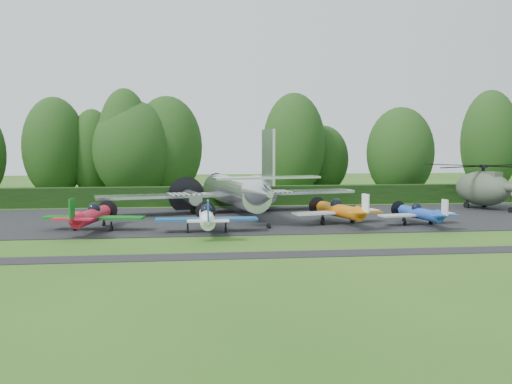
{
  "coord_description": "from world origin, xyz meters",
  "views": [
    {
      "loc": [
        -7.3,
        -38.43,
        6.54
      ],
      "look_at": [
        -1.73,
        7.92,
        2.5
      ],
      "focal_mm": 40.0,
      "sensor_mm": 36.0,
      "label": 1
    }
  ],
  "objects": [
    {
      "name": "hedgerow",
      "position": [
        0.0,
        21.0,
        0.0
      ],
      "size": [
        90.0,
        1.6,
        2.0
      ],
      "primitive_type": "cube",
      "color": "black",
      "rests_on": "ground"
    },
    {
      "name": "tree_6",
      "position": [
        10.1,
        33.8,
        4.38
      ],
      "size": [
        6.59,
        6.59,
        8.78
      ],
      "color": "black",
      "rests_on": "ground"
    },
    {
      "name": "light_plane_orange",
      "position": [
        4.66,
        5.36,
        1.19
      ],
      "size": [
        7.41,
        7.79,
        2.85
      ],
      "rotation": [
        0.0,
        0.0,
        -0.27
      ],
      "color": "#BA610A",
      "rests_on": "ground"
    },
    {
      "name": "light_plane_white",
      "position": [
        -5.97,
        2.32,
        1.18
      ],
      "size": [
        7.4,
        7.78,
        2.84
      ],
      "rotation": [
        0.0,
        0.0,
        0.01
      ],
      "color": "white",
      "rests_on": "ground"
    },
    {
      "name": "tree_7",
      "position": [
        -23.05,
        32.05,
        5.98
      ],
      "size": [
        7.43,
        7.43,
        11.99
      ],
      "color": "black",
      "rests_on": "ground"
    },
    {
      "name": "tree_10",
      "position": [
        -14.46,
        28.65,
        6.37
      ],
      "size": [
        6.2,
        6.2,
        12.78
      ],
      "color": "black",
      "rests_on": "ground"
    },
    {
      "name": "tree_0",
      "position": [
        5.61,
        30.23,
        6.29
      ],
      "size": [
        7.64,
        7.64,
        12.6
      ],
      "color": "black",
      "rests_on": "ground"
    },
    {
      "name": "light_plane_red",
      "position": [
        -14.36,
        4.16,
        1.2
      ],
      "size": [
        7.47,
        7.86,
        2.87
      ],
      "rotation": [
        0.0,
        0.0,
        0.18
      ],
      "color": "#B91129",
      "rests_on": "ground"
    },
    {
      "name": "tree_5",
      "position": [
        31.34,
        30.99,
        6.63
      ],
      "size": [
        7.22,
        7.22,
        13.3
      ],
      "color": "black",
      "rests_on": "ground"
    },
    {
      "name": "tree_8",
      "position": [
        17.82,
        26.87,
        5.37
      ],
      "size": [
        7.92,
        7.92,
        10.76
      ],
      "color": "black",
      "rests_on": "ground"
    },
    {
      "name": "taxiway_verge",
      "position": [
        0.0,
        -6.0,
        0.0
      ],
      "size": [
        70.0,
        2.0,
        0.0
      ],
      "primitive_type": "cube",
      "color": "black",
      "rests_on": "ground"
    },
    {
      "name": "ground",
      "position": [
        0.0,
        0.0,
        0.0
      ],
      "size": [
        160.0,
        160.0,
        0.0
      ],
      "primitive_type": "plane",
      "color": "#2A5718",
      "rests_on": "ground"
    },
    {
      "name": "tree_4",
      "position": [
        -18.69,
        32.39,
        5.29
      ],
      "size": [
        5.43,
        5.43,
        10.61
      ],
      "color": "black",
      "rests_on": "ground"
    },
    {
      "name": "helicopter",
      "position": [
        21.61,
        14.43,
        2.36
      ],
      "size": [
        13.62,
        15.94,
        4.39
      ],
      "rotation": [
        0.0,
        0.0,
        -0.26
      ],
      "color": "#3D4938",
      "rests_on": "ground"
    },
    {
      "name": "tree_3",
      "position": [
        -9.72,
        30.74,
        6.04
      ],
      "size": [
        8.38,
        8.38,
        12.11
      ],
      "color": "black",
      "rests_on": "ground"
    },
    {
      "name": "apron",
      "position": [
        0.0,
        10.0,
        0.0
      ],
      "size": [
        70.0,
        18.0,
        0.01
      ],
      "primitive_type": "cube",
      "color": "black",
      "rests_on": "ground"
    },
    {
      "name": "light_plane_blue",
      "position": [
        10.82,
        4.15,
        1.02
      ],
      "size": [
        6.36,
        6.69,
        2.45
      ],
      "rotation": [
        0.0,
        0.0,
        -0.19
      ],
      "color": "#1B43A4",
      "rests_on": "ground"
    },
    {
      "name": "tree_11",
      "position": [
        -13.51,
        29.13,
        5.71
      ],
      "size": [
        9.37,
        9.37,
        11.43
      ],
      "color": "black",
      "rests_on": "ground"
    },
    {
      "name": "transport_plane",
      "position": [
        -3.11,
        12.86,
        2.19
      ],
      "size": [
        24.46,
        18.76,
        7.84
      ],
      "rotation": [
        0.0,
        0.0,
        -0.2
      ],
      "color": "silver",
      "rests_on": "ground"
    }
  ]
}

